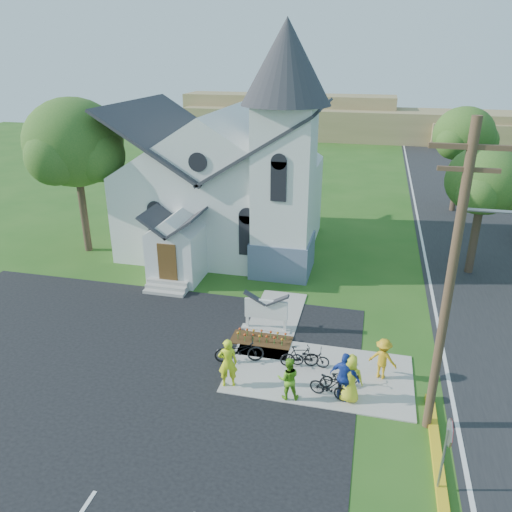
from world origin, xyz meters
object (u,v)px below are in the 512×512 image
(cyclist_2, at_px, (345,377))
(cyclist_4, at_px, (350,378))
(bike_0, at_px, (239,350))
(cyclist_0, at_px, (228,363))
(bike_2, at_px, (310,358))
(bike_4, at_px, (339,377))
(cyclist_1, at_px, (288,378))
(cyclist_3, at_px, (383,359))
(church_sign, at_px, (266,310))
(utility_pole, at_px, (453,278))
(bike_3, at_px, (329,387))
(stop_sign, at_px, (447,442))
(bike_1, at_px, (300,356))

(cyclist_2, height_order, cyclist_4, cyclist_2)
(bike_0, height_order, cyclist_4, cyclist_4)
(cyclist_0, relative_size, bike_2, 1.29)
(cyclist_2, bearing_deg, bike_4, -55.13)
(bike_2, bearing_deg, cyclist_2, -143.80)
(cyclist_1, xyz_separation_m, bike_2, (0.50, 2.06, -0.41))
(bike_4, bearing_deg, cyclist_4, -172.83)
(cyclist_3, bearing_deg, church_sign, -9.22)
(utility_pole, xyz_separation_m, bike_3, (-3.37, 0.64, -4.91))
(cyclist_1, height_order, bike_3, cyclist_1)
(church_sign, xyz_separation_m, stop_sign, (6.63, -7.40, 0.75))
(stop_sign, xyz_separation_m, cyclist_3, (-1.63, 5.01, -0.91))
(cyclist_2, relative_size, bike_4, 1.25)
(cyclist_4, bearing_deg, stop_sign, 131.17)
(cyclist_0, distance_m, cyclist_2, 4.20)
(bike_2, xyz_separation_m, bike_4, (1.22, -0.98, -0.00))
(bike_1, distance_m, cyclist_4, 2.60)
(church_sign, height_order, cyclist_2, cyclist_2)
(cyclist_4, bearing_deg, cyclist_1, 12.13)
(cyclist_0, xyz_separation_m, bike_4, (3.99, 0.88, -0.58))
(bike_0, xyz_separation_m, bike_4, (3.99, -0.67, -0.12))
(church_sign, relative_size, bike_4, 1.46)
(cyclist_0, xyz_separation_m, bike_1, (2.38, 1.77, -0.52))
(bike_2, bearing_deg, cyclist_3, -94.47)
(stop_sign, distance_m, bike_1, 6.99)
(bike_1, bearing_deg, bike_4, -132.78)
(cyclist_0, relative_size, cyclist_4, 1.07)
(cyclist_0, relative_size, bike_1, 1.28)
(utility_pole, bearing_deg, bike_1, 154.21)
(cyclist_2, height_order, bike_2, cyclist_2)
(church_sign, height_order, cyclist_0, cyclist_0)
(cyclist_3, bearing_deg, bike_0, 19.11)
(cyclist_0, height_order, bike_1, cyclist_0)
(bike_0, distance_m, cyclist_1, 2.88)
(bike_4, bearing_deg, cyclist_0, 79.81)
(bike_1, relative_size, cyclist_2, 0.81)
(utility_pole, xyz_separation_m, cyclist_1, (-4.79, 0.30, -4.54))
(bike_0, xyz_separation_m, bike_3, (3.70, -1.40, -0.07))
(cyclist_0, bearing_deg, stop_sign, 138.34)
(stop_sign, xyz_separation_m, bike_4, (-3.14, 4.07, -1.33))
(bike_1, height_order, bike_3, bike_1)
(bike_1, height_order, bike_2, bike_1)
(cyclist_0, relative_size, cyclist_3, 1.19)
(bike_4, bearing_deg, utility_pole, -136.74)
(cyclist_0, height_order, bike_0, cyclist_0)
(cyclist_1, height_order, bike_4, cyclist_1)
(bike_2, bearing_deg, bike_1, 99.82)
(utility_pole, bearing_deg, cyclist_1, 176.42)
(stop_sign, bearing_deg, church_sign, 131.88)
(bike_0, distance_m, cyclist_3, 5.52)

